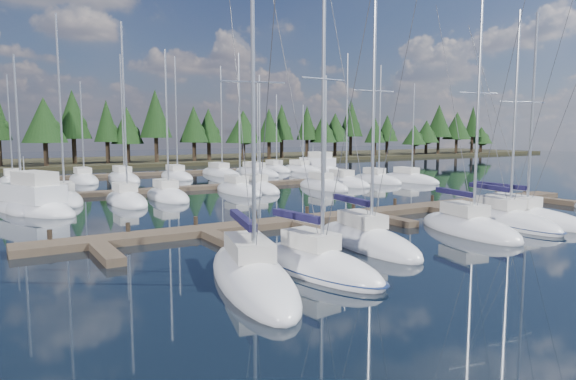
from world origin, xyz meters
TOP-DOWN VIEW (x-y plane):
  - ground at (0.00, 30.00)m, footprint 260.00×260.00m
  - far_shore at (0.00, 90.00)m, footprint 220.00×30.00m
  - main_dock at (0.00, 17.36)m, footprint 44.00×6.13m
  - back_docks at (0.00, 49.58)m, footprint 50.00×21.80m
  - front_sailboat_0 at (-13.96, 7.91)m, footprint 5.21×10.44m
  - front_sailboat_1 at (-10.90, 7.88)m, footprint 3.55×8.12m
  - front_sailboat_2 at (-5.81, 10.65)m, footprint 3.63×8.97m
  - front_sailboat_3 at (1.73, 10.31)m, footprint 4.57×8.61m
  - front_sailboat_4 at (5.98, 10.94)m, footprint 4.86×9.84m
  - front_sailboat_5 at (7.78, 11.11)m, footprint 2.81×9.99m
  - back_sailboat_rows at (0.61, 45.20)m, footprint 44.00×31.45m
  - motor_yacht_left at (-19.63, 32.38)m, footprint 6.91×10.48m
  - motor_yacht_right at (21.12, 54.19)m, footprint 5.28×10.11m
  - tree_line at (-0.98, 80.19)m, footprint 183.77×11.92m

SIDE VIEW (x-z plane):
  - ground at x=0.00m, z-range 0.00..0.00m
  - back_docks at x=0.00m, z-range 0.00..0.40m
  - main_dock at x=0.00m, z-range -0.25..0.65m
  - back_sailboat_rows at x=0.61m, z-range -7.85..8.38m
  - front_sailboat_4 at x=5.98m, z-range -6.80..7.36m
  - front_sailboat_5 at x=7.78m, z-range -6.83..7.40m
  - front_sailboat_0 at x=-13.96m, z-range -6.78..7.35m
  - front_sailboat_3 at x=1.73m, z-range -7.09..7.68m
  - front_sailboat_2 at x=-5.81m, z-range -6.94..7.54m
  - far_shore at x=0.00m, z-range 0.00..0.60m
  - front_sailboat_1 at x=-10.90m, z-range -7.02..7.63m
  - motor_yacht_right at x=21.12m, z-range -1.89..2.94m
  - motor_yacht_left at x=-19.63m, z-range -1.96..3.04m
  - tree_line at x=-0.98m, z-range 0.93..13.86m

